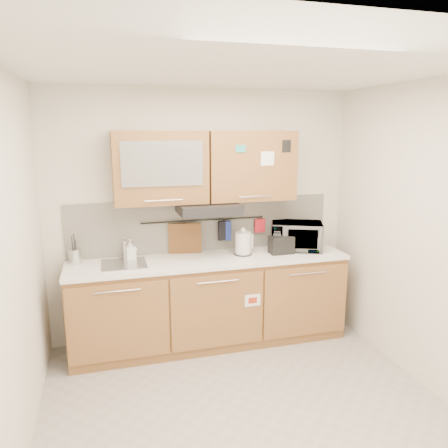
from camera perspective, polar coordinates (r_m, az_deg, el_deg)
floor at (r=3.79m, az=2.94°, el=-23.09°), size 3.20×3.20×0.00m
ceiling at (r=3.12m, az=3.49°, el=19.78°), size 3.20×3.20×0.00m
wall_back at (r=4.62m, az=-2.78°, el=1.12°), size 3.20×0.00×3.20m
wall_left at (r=3.12m, az=-26.06°, el=-5.62°), size 0.00×3.00×3.00m
wall_right at (r=4.02m, az=25.38°, el=-1.77°), size 0.00×3.00×3.00m
base_cabinet at (r=4.60m, az=-1.80°, el=-10.61°), size 2.80×0.64×0.88m
countertop at (r=4.43m, az=-1.83°, el=-4.71°), size 2.82×0.62×0.04m
backsplash at (r=4.63m, az=-2.73°, el=-0.12°), size 2.80×0.02×0.56m
upper_cabinets at (r=4.38m, az=-2.39°, el=7.51°), size 1.82×0.37×0.70m
range_hood at (r=4.36m, az=-2.06°, el=2.06°), size 0.60×0.46×0.10m
sink at (r=4.33m, az=-12.92°, el=-5.10°), size 0.42×0.40×0.26m
utensil_rail at (r=4.58m, az=-2.64°, el=0.51°), size 1.30×0.02×0.02m
utensil_crock at (r=4.46m, az=-18.88°, el=-3.99°), size 0.15×0.15×0.29m
kettle at (r=4.52m, az=2.51°, el=-2.61°), size 0.21×0.19×0.29m
toaster at (r=4.60m, az=7.49°, el=-2.70°), size 0.25×0.15×0.18m
microwave at (r=4.77m, az=9.45°, el=-1.54°), size 0.63×0.54×0.30m
soap_bottle at (r=4.43m, az=-12.16°, el=-3.30°), size 0.11×0.12×0.21m
cutting_board at (r=4.58m, az=-5.11°, el=-2.50°), size 0.34×0.08×0.42m
oven_mitt at (r=4.65m, az=0.17°, el=-0.87°), size 0.13×0.07×0.21m
dark_pouch at (r=4.65m, az=0.02°, el=-0.86°), size 0.14×0.06×0.21m
pot_holder at (r=4.76m, az=4.70°, el=-0.22°), size 0.12×0.03×0.15m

